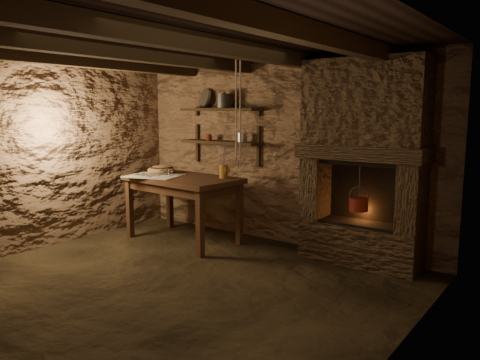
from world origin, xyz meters
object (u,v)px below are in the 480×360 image
Objects in this scene: red_pot at (359,203)px; work_table at (183,206)px; stoneware_jug at (224,165)px; wooden_bowl at (161,170)px; iron_stockpot at (225,102)px.

work_table is at bearing -168.07° from red_pot.
stoneware_jug is 1.79m from red_pot.
iron_stockpot is (0.70, 0.54, 0.94)m from wooden_bowl.
red_pot is at bearing -3.40° from iron_stockpot.
iron_stockpot is at bearing 71.96° from work_table.
work_table is at bearing -7.51° from wooden_bowl.
stoneware_jug is 1.01m from wooden_bowl.
iron_stockpot is at bearing 142.20° from stoneware_jug.
iron_stockpot reaches higher than wooden_bowl.
red_pot is (2.02, -0.12, -1.15)m from iron_stockpot.
stoneware_jug is 0.94m from iron_stockpot.
work_table is 0.81m from stoneware_jug.
stoneware_jug reaches higher than work_table.
stoneware_jug is 1.05× the size of wooden_bowl.
stoneware_jug is at bearing 27.08° from work_table.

